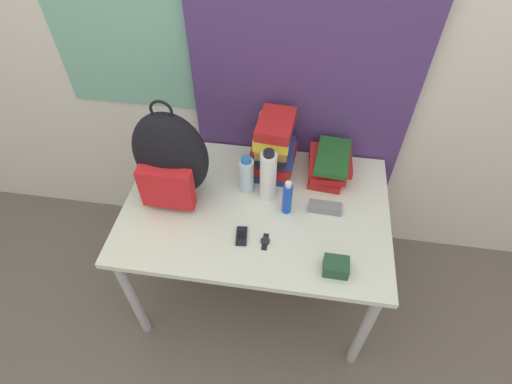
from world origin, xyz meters
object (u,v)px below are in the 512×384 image
sunscreen_bottle (287,198)px  water_bottle (246,175)px  book_stack_left (273,146)px  sunglasses_case (325,207)px  cell_phone (242,236)px  camera_pouch (336,267)px  sports_bottle (268,176)px  book_stack_center (329,164)px  wristwatch (265,241)px  backpack (170,159)px

sunscreen_bottle → water_bottle: bearing=151.6°
book_stack_left → sunglasses_case: 0.38m
cell_phone → camera_pouch: 0.42m
sunscreen_bottle → sports_bottle: bearing=141.9°
sunglasses_case → book_stack_center: bearing=88.9°
sunglasses_case → wristwatch: bearing=-138.7°
sports_bottle → wristwatch: size_ratio=3.32×
sunscreen_bottle → backpack: bearing=176.0°
book_stack_center → sunglasses_case: book_stack_center is taller
book_stack_left → book_stack_center: (0.28, 0.00, -0.08)m
sports_bottle → wristwatch: (0.02, -0.26, -0.13)m
book_stack_center → cell_phone: bearing=-128.7°
sports_bottle → backpack: bearing=-174.9°
backpack → cell_phone: (0.35, -0.22, -0.21)m
sunscreen_bottle → wristwatch: bearing=-111.2°
book_stack_center → wristwatch: 0.53m
book_stack_left → sunglasses_case: bearing=-41.2°
backpack → camera_pouch: backpack is taller
backpack → camera_pouch: 0.84m
book_stack_left → sunscreen_bottle: bearing=-70.3°
sports_bottle → cell_phone: bearing=-107.7°
backpack → cell_phone: size_ratio=5.23×
book_stack_center → cell_phone: size_ratio=2.98×
cell_phone → water_bottle: bearing=94.8°
camera_pouch → wristwatch: camera_pouch is taller
water_bottle → camera_pouch: 0.59m
backpack → book_stack_left: size_ratio=1.66×
backpack → sports_bottle: backpack is taller
water_bottle → cell_phone: 0.30m
sunscreen_bottle → cell_phone: size_ratio=1.88×
book_stack_center → wristwatch: size_ratio=3.43×
cell_phone → sunscreen_bottle: bearing=45.1°
water_bottle → wristwatch: bearing=-66.6°
water_bottle → sports_bottle: sports_bottle is taller
water_bottle → sunscreen_bottle: size_ratio=1.08×
water_bottle → sunglasses_case: water_bottle is taller
backpack → sunscreen_bottle: (0.53, -0.04, -0.13)m
camera_pouch → sunscreen_bottle: bearing=128.5°
water_bottle → camera_pouch: water_bottle is taller
sunglasses_case → wristwatch: 0.33m
sunscreen_bottle → cell_phone: (-0.18, -0.18, -0.08)m
backpack → wristwatch: backpack is taller
book_stack_left → book_stack_center: 0.29m
backpack → sunscreen_bottle: size_ratio=2.78×
sunglasses_case → backpack: bearing=179.4°
backpack → sports_bottle: bearing=5.1°
sunscreen_bottle → sunglasses_case: 0.19m
water_bottle → sunglasses_case: bearing=-12.0°
book_stack_center → sports_bottle: (-0.28, -0.19, 0.07)m
sports_bottle → cell_phone: (-0.08, -0.25, -0.13)m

